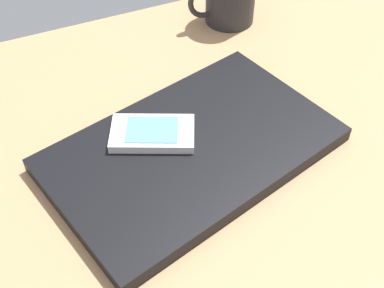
% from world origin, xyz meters
% --- Properties ---
extents(desk_surface, '(1.20, 0.80, 0.03)m').
position_xyz_m(desk_surface, '(0.00, 0.00, 0.01)').
color(desk_surface, '#9E7751').
rests_on(desk_surface, ground).
extents(laptop_closed, '(0.40, 0.30, 0.02)m').
position_xyz_m(laptop_closed, '(-0.06, -0.05, 0.04)').
color(laptop_closed, black).
rests_on(laptop_closed, desk_surface).
extents(cell_phone_on_laptop, '(0.12, 0.10, 0.01)m').
position_xyz_m(cell_phone_on_laptop, '(-0.02, -0.08, 0.06)').
color(cell_phone_on_laptop, silver).
rests_on(cell_phone_on_laptop, laptop_closed).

